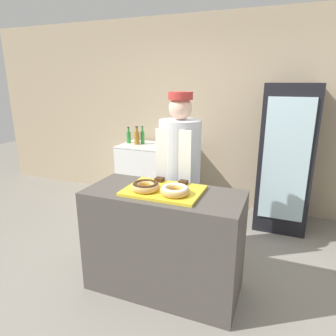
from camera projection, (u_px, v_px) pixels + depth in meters
name	position (u px, v px, depth m)	size (l,w,h in m)	color
ground_plane	(164.00, 286.00, 2.75)	(14.00, 14.00, 0.00)	gray
wall_back	(220.00, 115.00, 4.27)	(8.00, 0.06, 2.70)	tan
display_counter	(164.00, 241.00, 2.62)	(1.32, 0.60, 0.92)	#4C4742
serving_tray	(164.00, 191.00, 2.49)	(0.63, 0.45, 0.02)	yellow
donut_chocolate_glaze	(145.00, 186.00, 2.45)	(0.24, 0.24, 0.07)	tan
donut_light_glaze	(175.00, 190.00, 2.36)	(0.24, 0.24, 0.07)	tan
brownie_back_left	(160.00, 180.00, 2.67)	(0.07, 0.07, 0.03)	#382111
brownie_back_right	(183.00, 183.00, 2.60)	(0.07, 0.07, 0.03)	#382111
baker_person	(179.00, 175.00, 3.03)	(0.41, 0.41, 1.71)	#4C4C51
beverage_fridge	(286.00, 158.00, 3.71)	(0.61, 0.68, 1.79)	black
chest_freezer	(155.00, 175.00, 4.47)	(1.02, 0.61, 0.91)	white
bottle_green	(129.00, 137.00, 4.50)	(0.06, 0.06, 0.24)	#2D8C38
bottle_green_b	(143.00, 137.00, 4.42)	(0.06, 0.06, 0.26)	#2D8C38
bottle_amber	(137.00, 137.00, 4.39)	(0.08, 0.08, 0.27)	#99661E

